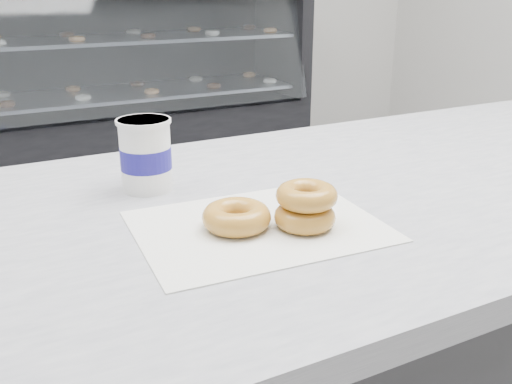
% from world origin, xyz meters
% --- Properties ---
extents(ground, '(5.00, 5.00, 0.00)m').
position_xyz_m(ground, '(0.00, 0.00, 0.00)').
color(ground, gray).
rests_on(ground, ground).
extents(counter, '(3.06, 0.76, 0.90)m').
position_xyz_m(counter, '(0.00, -0.60, 0.45)').
color(counter, '#333335').
rests_on(counter, ground).
extents(display_case, '(2.40, 0.74, 1.25)m').
position_xyz_m(display_case, '(0.00, 2.12, 0.49)').
color(display_case, black).
rests_on(display_case, ground).
extents(wax_paper, '(0.36, 0.28, 0.00)m').
position_xyz_m(wax_paper, '(-0.46, -0.68, 0.90)').
color(wax_paper, silver).
rests_on(wax_paper, counter).
extents(donut_single, '(0.12, 0.12, 0.03)m').
position_xyz_m(donut_single, '(-0.49, -0.68, 0.92)').
color(donut_single, '#C47D36').
rests_on(donut_single, wax_paper).
extents(donut_stack, '(0.09, 0.09, 0.06)m').
position_xyz_m(donut_stack, '(-0.40, -0.72, 0.93)').
color(donut_stack, '#C47D36').
rests_on(donut_stack, wax_paper).
extents(coffee_cup, '(0.10, 0.10, 0.12)m').
position_xyz_m(coffee_cup, '(-0.55, -0.46, 0.96)').
color(coffee_cup, white).
rests_on(coffee_cup, counter).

